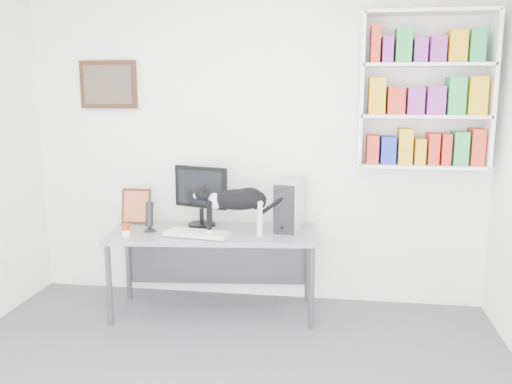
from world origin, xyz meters
TOP-DOWN VIEW (x-y plane):
  - room at (0.00, 0.00)m, footprint 4.01×4.01m
  - bookshelf at (1.40, 1.85)m, footprint 1.03×0.28m
  - wall_art at (-1.30, 1.97)m, footprint 0.52×0.04m
  - desk at (-0.27, 1.55)m, footprint 1.75×0.83m
  - monitor at (-0.41, 1.73)m, footprint 0.54×0.37m
  - keyboard at (-0.37, 1.40)m, footprint 0.54×0.27m
  - pc_tower at (0.34, 1.72)m, footprint 0.24×0.44m
  - speaker at (-0.79, 1.49)m, footprint 0.12×0.12m
  - leaning_print at (-1.00, 1.74)m, footprint 0.26×0.11m
  - soup_can at (-0.93, 1.31)m, footprint 0.07×0.07m
  - cat at (-0.06, 1.45)m, footprint 0.67×0.30m

SIDE VIEW (x-z plane):
  - desk at x=-0.27m, z-range 0.00..0.71m
  - keyboard at x=-0.37m, z-range 0.71..0.75m
  - soup_can at x=-0.93m, z-range 0.71..0.80m
  - speaker at x=-0.79m, z-range 0.71..0.96m
  - leaning_print at x=-1.00m, z-range 0.71..1.02m
  - cat at x=-0.06m, z-range 0.71..1.11m
  - pc_tower at x=0.34m, z-range 0.71..1.12m
  - monitor at x=-0.41m, z-range 0.71..1.23m
  - room at x=0.00m, z-range 0.00..2.70m
  - bookshelf at x=1.40m, z-range 1.23..2.47m
  - wall_art at x=-1.30m, z-range 1.69..2.11m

